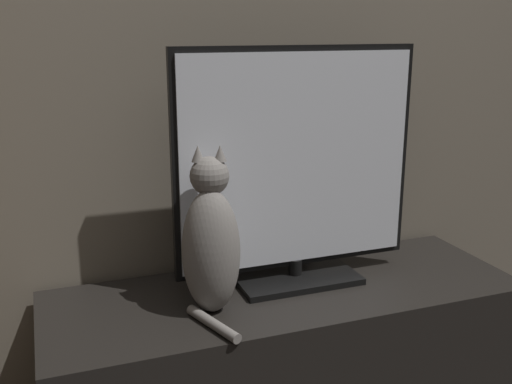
% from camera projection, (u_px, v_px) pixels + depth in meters
% --- Properties ---
extents(wall_back, '(4.80, 0.05, 2.60)m').
position_uv_depth(wall_back, '(253.00, 19.00, 1.91)').
color(wall_back, '#756B5B').
rests_on(wall_back, ground_plane).
extents(tv_stand, '(1.48, 0.51, 0.49)m').
position_uv_depth(tv_stand, '(285.00, 359.00, 1.93)').
color(tv_stand, black).
rests_on(tv_stand, ground_plane).
extents(tv, '(0.78, 0.23, 0.74)m').
position_uv_depth(tv, '(296.00, 171.00, 1.84)').
color(tv, black).
rests_on(tv, tv_stand).
extents(cat, '(0.20, 0.31, 0.48)m').
position_uv_depth(cat, '(211.00, 243.00, 1.67)').
color(cat, gray).
rests_on(cat, tv_stand).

